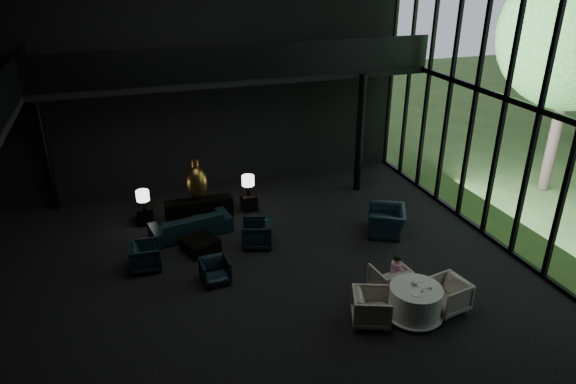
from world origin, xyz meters
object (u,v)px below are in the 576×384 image
object	(u,v)px
lounge_armchair_south	(215,271)
child	(397,266)
coffee_table	(200,245)
dining_chair_east	(448,293)
dining_chair_west	(372,305)
lounge_armchair_east	(257,231)
bronze_urn	(196,182)
lounge_armchair_west	(146,255)
table_lamp_left	(143,196)
sofa	(190,219)
dining_table	(414,304)
side_table_right	(249,202)
window_armchair	(387,215)
side_table_left	(145,215)
dining_chair_north	(390,278)
table_lamp_right	(248,181)
console	(199,209)

from	to	relation	value
lounge_armchair_south	child	xyz separation A→B (m)	(3.99, -1.79, 0.43)
coffee_table	dining_chair_east	xyz separation A→B (m)	(4.90, -4.32, 0.25)
dining_chair_east	dining_chair_west	distance (m)	1.85
lounge_armchair_east	coffee_table	distance (m)	1.59
bronze_urn	lounge_armchair_west	xyz separation A→B (m)	(-1.76, -2.49, -0.78)
table_lamp_left	coffee_table	distance (m)	2.46
sofa	dining_table	world-z (taller)	sofa
sofa	dining_chair_west	distance (m)	6.08
lounge_armchair_west	child	world-z (taller)	child
coffee_table	table_lamp_left	bearing A→B (deg)	124.23
sofa	side_table_right	bearing A→B (deg)	-162.39
lounge_armchair_south	dining_chair_west	size ratio (longest dim) A/B	0.69
lounge_armchair_east	window_armchair	bearing A→B (deg)	99.65
table_lamp_left	dining_table	distance (m)	8.25
side_table_left	dining_chair_north	bearing A→B (deg)	-46.20
side_table_right	lounge_armchair_east	distance (m)	2.28
coffee_table	sofa	bearing A→B (deg)	95.63
dining_table	dining_chair_west	distance (m)	1.02
table_lamp_right	lounge_armchair_south	bearing A→B (deg)	-116.13
console	dining_chair_east	world-z (taller)	dining_chair_east
bronze_urn	side_table_right	size ratio (longest dim) A/B	2.43
lounge_armchair_south	table_lamp_left	bearing A→B (deg)	107.52
lounge_armchair_south	dining_table	xyz separation A→B (m)	(3.96, -2.72, 0.02)
console	lounge_armchair_west	size ratio (longest dim) A/B	2.54
side_table_right	dining_table	bearing A→B (deg)	-71.08
sofa	lounge_armchair_east	xyz separation A→B (m)	(1.65, -1.21, -0.06)
side_table_left	child	distance (m)	7.75
table_lamp_right	lounge_armchair_east	xyz separation A→B (m)	(-0.34, -2.26, -0.53)
bronze_urn	table_lamp_right	size ratio (longest dim) A/B	1.89
bronze_urn	sofa	distance (m)	1.31
sofa	window_armchair	bearing A→B (deg)	152.94
bronze_urn	dining_chair_north	world-z (taller)	bronze_urn
lounge_armchair_east	bronze_urn	bearing A→B (deg)	-134.10
coffee_table	dining_chair_north	bearing A→B (deg)	-40.22
side_table_left	dining_chair_north	distance (m)	7.62
lounge_armchair_east	dining_chair_west	size ratio (longest dim) A/B	0.99
sofa	dining_chair_west	world-z (taller)	sofa
side_table_right	lounge_armchair_west	size ratio (longest dim) A/B	0.63
bronze_urn	lounge_armchair_east	size ratio (longest dim) A/B	1.40
console	side_table_right	distance (m)	1.61
bronze_urn	table_lamp_left	bearing A→B (deg)	-175.00
side_table_left	sofa	bearing A→B (deg)	-43.33
sofa	dining_table	size ratio (longest dim) A/B	1.94
table_lamp_left	window_armchair	bearing A→B (deg)	-21.50
lounge_armchair_south	dining_chair_east	size ratio (longest dim) A/B	0.69
lounge_armchair_south	coffee_table	size ratio (longest dim) A/B	0.73
table_lamp_left	dining_chair_north	distance (m)	7.48
side_table_right	lounge_armchair_west	bearing A→B (deg)	-143.70
side_table_right	lounge_armchair_west	xyz separation A→B (m)	(-3.36, -2.47, 0.15)
dining_chair_north	child	size ratio (longest dim) A/B	1.46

